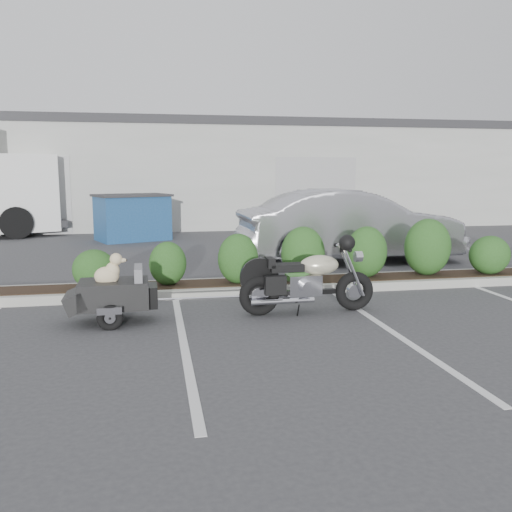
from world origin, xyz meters
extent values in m
plane|color=#38383A|center=(0.00, 0.00, 0.00)|extent=(90.00, 90.00, 0.00)
cube|color=#9E9E93|center=(1.00, 2.20, 0.07)|extent=(12.00, 1.00, 0.15)
cube|color=#9EA099|center=(0.00, 17.00, 2.00)|extent=(26.00, 10.00, 4.00)
torus|color=black|center=(-0.34, 0.53, 0.29)|extent=(0.60, 0.16, 0.60)
torus|color=black|center=(1.12, 0.56, 0.29)|extent=(0.60, 0.16, 0.60)
cylinder|color=silver|center=(-0.34, 0.53, 0.29)|extent=(0.25, 0.11, 0.25)
cylinder|color=silver|center=(1.12, 0.56, 0.29)|extent=(0.21, 0.09, 0.21)
cylinder|color=silver|center=(1.06, 0.47, 0.62)|extent=(0.38, 0.05, 0.79)
cylinder|color=silver|center=(1.06, 0.65, 0.62)|extent=(0.38, 0.05, 0.79)
cylinder|color=silver|center=(0.92, 0.55, 0.96)|extent=(0.04, 0.62, 0.03)
cylinder|color=silver|center=(1.17, 0.56, 0.82)|extent=(0.11, 0.16, 0.16)
sphere|color=black|center=(0.89, 0.29, 1.07)|extent=(0.24, 0.24, 0.23)
cube|color=silver|center=(0.32, 0.54, 0.43)|extent=(0.49, 0.31, 0.30)
cube|color=black|center=(0.41, 0.54, 0.31)|extent=(0.80, 0.10, 0.07)
ellipsoid|color=beige|center=(0.56, 0.55, 0.71)|extent=(0.59, 0.34, 0.29)
cube|color=black|center=(0.06, 0.54, 0.69)|extent=(0.49, 0.28, 0.11)
cube|color=black|center=(-0.18, 0.53, 0.77)|extent=(0.11, 0.27, 0.14)
cylinder|color=silver|center=(-0.03, 0.38, 0.23)|extent=(0.93, 0.10, 0.08)
cylinder|color=silver|center=(-0.03, 0.70, 0.23)|extent=(0.93, 0.10, 0.08)
cube|color=black|center=(-0.16, 0.28, 0.49)|extent=(0.30, 0.13, 0.27)
cube|color=black|center=(-2.38, 0.54, 0.40)|extent=(0.95, 0.66, 0.37)
cube|color=slate|center=(-2.04, 0.55, 0.64)|extent=(0.12, 0.55, 0.27)
cube|color=slate|center=(-2.34, 0.54, 0.49)|extent=(0.63, 0.56, 0.04)
cube|color=black|center=(-2.87, 0.53, 0.34)|extent=(0.35, 0.65, 0.32)
cube|color=black|center=(-1.88, 0.55, 0.36)|extent=(0.19, 0.45, 0.30)
torus|color=black|center=(-2.42, 0.17, 0.16)|extent=(0.35, 0.10, 0.35)
torus|color=black|center=(-2.43, 0.92, 0.16)|extent=(0.35, 0.10, 0.35)
cube|color=silver|center=(-2.42, 0.12, 0.27)|extent=(0.32, 0.08, 0.09)
cube|color=silver|center=(-2.43, 0.96, 0.27)|extent=(0.32, 0.08, 0.09)
cylinder|color=black|center=(-2.43, 0.54, 0.16)|extent=(0.05, 0.80, 0.04)
cylinder|color=silver|center=(-1.67, 0.56, 0.29)|extent=(0.53, 0.04, 0.03)
ellipsoid|color=#D0BA8C|center=(-2.47, 0.54, 0.65)|extent=(0.34, 0.23, 0.27)
ellipsoid|color=#D0BA8C|center=(-2.39, 0.54, 0.72)|extent=(0.20, 0.19, 0.25)
sphere|color=#D0BA8C|center=(-2.34, 0.55, 0.88)|extent=(0.17, 0.17, 0.17)
ellipsoid|color=#D0BA8C|center=(-2.26, 0.55, 0.87)|extent=(0.13, 0.07, 0.06)
sphere|color=black|center=(-2.20, 0.55, 0.87)|extent=(0.03, 0.03, 0.03)
ellipsoid|color=#D0BA8C|center=(-2.37, 0.50, 0.90)|extent=(0.04, 0.04, 0.09)
ellipsoid|color=#D0BA8C|center=(-2.37, 0.59, 0.90)|extent=(0.04, 0.04, 0.09)
cylinder|color=#D0BA8C|center=(-2.36, 0.49, 0.56)|extent=(0.04, 0.04, 0.11)
cylinder|color=#D0BA8C|center=(-2.37, 0.60, 0.56)|extent=(0.04, 0.04, 0.11)
imported|color=#A8A8AF|center=(2.63, 4.81, 0.84)|extent=(5.16, 1.98, 1.68)
cube|color=navy|center=(-2.45, 9.94, 0.67)|extent=(2.38, 2.00, 1.35)
cube|color=#2D2D30|center=(-2.45, 9.94, 1.37)|extent=(2.52, 2.14, 0.07)
cube|color=white|center=(-6.27, 12.16, 1.40)|extent=(3.02, 3.21, 2.46)
cube|color=black|center=(-6.27, 12.16, 1.06)|extent=(0.85, 2.01, 1.12)
cylinder|color=black|center=(-6.04, 10.93, 0.50)|extent=(1.05, 0.66, 1.01)
cylinder|color=black|center=(-6.93, 13.23, 0.50)|extent=(1.05, 0.66, 1.01)
camera|label=1|loc=(-1.82, -6.99, 2.06)|focal=38.00mm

